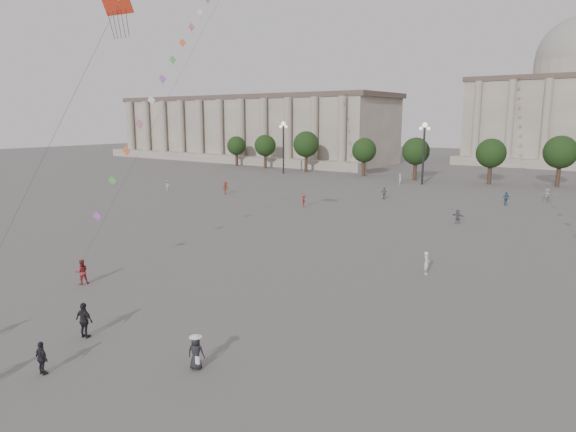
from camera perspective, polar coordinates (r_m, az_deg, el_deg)
The scene contains 20 objects.
ground at distance 26.40m, azimuth -13.14°, elevation -15.04°, with size 360.00×360.00×0.00m, color #5B5956.
hall_west at distance 143.61m, azimuth -4.51°, elevation 9.65°, with size 84.00×26.22×17.20m.
tree_row at distance 95.22m, azimuth 25.09°, elevation 6.24°, with size 137.12×5.12×8.00m.
lamp_post_far_west at distance 106.25m, azimuth -0.52°, elevation 8.69°, with size 2.00×0.90×10.65m.
lamp_post_mid_west at distance 91.61m, azimuth 14.88°, elevation 7.98°, with size 2.00×0.90×10.65m.
person_crowd_0 at distance 73.68m, azimuth 23.05°, elevation 1.80°, with size 1.05×0.44×1.80m, color #3A5A82.
person_crowd_1 at distance 82.97m, azimuth -13.20°, elevation 3.28°, with size 0.83×0.65×1.71m, color silver.
person_crowd_2 at distance 78.38m, azimuth -6.97°, elevation 3.12°, with size 1.22×0.70×1.90m, color maroon.
person_crowd_4 at distance 79.10m, azimuth 26.84°, elevation 2.08°, with size 1.72×0.55×1.85m, color silver.
person_crowd_10 at distance 91.51m, azimuth 12.34°, elevation 4.05°, with size 0.68×0.44×1.86m, color silver.
person_crowd_12 at distance 59.20m, azimuth 18.35°, elevation -0.04°, with size 1.43×0.45×1.54m, color slate.
person_crowd_13 at distance 39.41m, azimuth 15.14°, elevation -5.06°, with size 0.62×0.41×1.71m, color silver.
person_crowd_16 at distance 74.24m, azimuth 10.62°, elevation 2.51°, with size 1.00×0.42×1.71m, color slate.
person_crowd_17 at distance 66.48m, azimuth 1.77°, elevation 1.69°, with size 1.04×0.60×1.62m, color maroon.
tourist_1 at distance 26.36m, azimuth -25.68°, elevation -14.05°, with size 0.92×0.38×1.57m, color black.
tourist_4 at distance 29.44m, azimuth -21.69°, elevation -10.73°, with size 1.13×0.47×1.93m, color black.
kite_flyer_0 at distance 38.59m, azimuth -21.94°, elevation -5.78°, with size 0.85×0.66×1.76m, color maroon.
hat_person at distance 24.72m, azimuth -10.19°, elevation -14.61°, with size 0.92×0.79×1.69m.
dragon_kite at distance 34.85m, azimuth -18.48°, elevation 19.99°, with size 2.25×5.52×19.41m.
kite_train_west at distance 60.64m, azimuth -8.53°, elevation 22.63°, with size 18.28×43.09×62.95m.
Camera 1 is at (18.28, -15.25, 11.42)m, focal length 32.00 mm.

